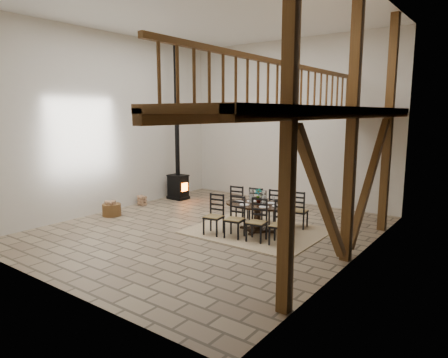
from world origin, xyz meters
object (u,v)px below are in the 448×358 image
Objects in this scene: dining_table at (257,217)px; log_basket at (112,209)px; log_stack at (142,200)px; wood_stove at (178,165)px.

log_basket is (-4.00, -1.12, -0.16)m from dining_table.
dining_table is 6.98× the size of log_stack.
wood_stove is 1.68m from log_stack.
dining_table is 4.16m from log_basket.
wood_stove reaches higher than log_basket.
dining_table is at bearing 15.69° from log_basket.
log_stack is (-0.28, 1.35, -0.03)m from log_basket.
wood_stove reaches higher than log_stack.
dining_table reaches higher than log_stack.
dining_table is at bearing -20.26° from wood_stove.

